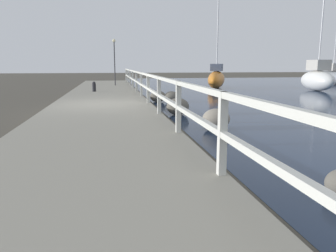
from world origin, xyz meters
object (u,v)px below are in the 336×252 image
Objects in this scene: dock_lamp at (114,54)px; sailboat_gray at (333,76)px; sailboat_white at (318,78)px; sailboat_orange at (216,78)px; mooring_bollard at (94,87)px.

dock_lamp is 0.53× the size of sailboat_gray.
sailboat_gray reaches higher than dock_lamp.
sailboat_orange reaches higher than sailboat_white.
sailboat_orange is (8.58, 5.66, 0.14)m from mooring_bollard.
sailboat_white is 6.81m from sailboat_orange.
sailboat_gray is at bearing 9.87° from dock_lamp.
sailboat_gray reaches higher than mooring_bollard.
sailboat_orange is (-5.84, 3.50, -0.09)m from sailboat_white.
sailboat_orange is at bearing -168.17° from sailboat_gray.
mooring_bollard is 10.28m from sailboat_orange.
mooring_bollard is 0.17× the size of dock_lamp.
mooring_bollard is at bearing -170.03° from sailboat_white.
sailboat_orange is 1.13× the size of sailboat_gray.
sailboat_white is (14.43, 2.16, 0.24)m from mooring_bollard.
sailboat_gray is at bearing 22.57° from mooring_bollard.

